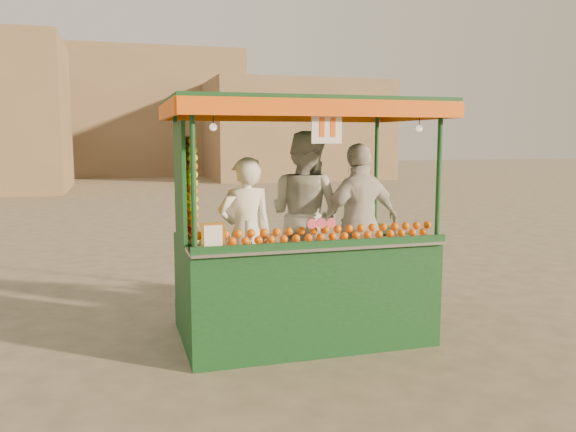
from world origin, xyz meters
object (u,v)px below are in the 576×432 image
object	(u,v)px
vendor_middle	(305,215)
vendor_right	(360,223)
juice_cart	(297,263)
vendor_left	(246,234)

from	to	relation	value
vendor_middle	vendor_right	distance (m)	0.63
juice_cart	vendor_middle	size ratio (longest dim) A/B	1.45
vendor_middle	juice_cart	bearing A→B (deg)	116.81
vendor_left	vendor_right	size ratio (longest dim) A/B	0.92
vendor_left	vendor_right	world-z (taller)	vendor_right
vendor_middle	vendor_right	world-z (taller)	vendor_middle
vendor_left	vendor_middle	bearing A→B (deg)	-162.05
vendor_middle	vendor_right	bearing A→B (deg)	-160.77
juice_cart	vendor_middle	xyz separation A→B (m)	(0.28, 0.58, 0.43)
vendor_left	vendor_right	xyz separation A→B (m)	(1.29, -0.02, 0.07)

